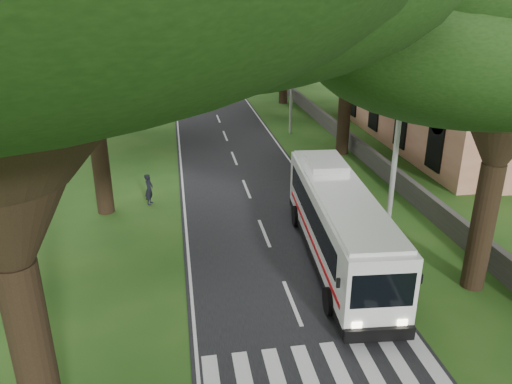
# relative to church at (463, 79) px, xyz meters

# --- Properties ---
(ground) EXTENTS (140.00, 140.00, 0.00)m
(ground) POSITION_rel_church_xyz_m (-17.86, -21.55, -4.91)
(ground) COLOR #1E4A15
(ground) RESTS_ON ground
(road) EXTENTS (8.00, 120.00, 0.04)m
(road) POSITION_rel_church_xyz_m (-17.86, 3.45, -4.90)
(road) COLOR black
(road) RESTS_ON ground
(crosswalk) EXTENTS (8.00, 3.00, 0.01)m
(crosswalk) POSITION_rel_church_xyz_m (-17.86, -23.55, -4.91)
(crosswalk) COLOR silver
(crosswalk) RESTS_ON ground
(property_wall) EXTENTS (0.35, 50.00, 1.20)m
(property_wall) POSITION_rel_church_xyz_m (-8.86, 2.45, -4.31)
(property_wall) COLOR #383533
(property_wall) RESTS_ON ground
(church) EXTENTS (14.00, 24.00, 11.60)m
(church) POSITION_rel_church_xyz_m (0.00, 0.00, 0.00)
(church) COLOR tan
(church) RESTS_ON ground
(pole_near) EXTENTS (1.60, 0.24, 8.00)m
(pole_near) POSITION_rel_church_xyz_m (-12.36, -15.55, -0.73)
(pole_near) COLOR gray
(pole_near) RESTS_ON ground
(pole_mid) EXTENTS (1.60, 0.24, 8.00)m
(pole_mid) POSITION_rel_church_xyz_m (-12.36, 4.45, -0.73)
(pole_mid) COLOR gray
(pole_mid) RESTS_ON ground
(pole_far) EXTENTS (1.60, 0.24, 8.00)m
(pole_far) POSITION_rel_church_xyz_m (-12.36, 24.45, -0.73)
(pole_far) COLOR gray
(pole_far) RESTS_ON ground
(coach_bus) EXTENTS (3.39, 11.78, 3.43)m
(coach_bus) POSITION_rel_church_xyz_m (-15.16, -16.61, -3.06)
(coach_bus) COLOR white
(coach_bus) RESTS_ON ground
(distant_car_a) EXTENTS (2.50, 4.27, 1.36)m
(distant_car_a) POSITION_rel_church_xyz_m (-20.86, 15.28, -4.20)
(distant_car_a) COLOR silver
(distant_car_a) RESTS_ON road
(distant_car_b) EXTENTS (2.10, 3.81, 1.19)m
(distant_car_b) POSITION_rel_church_xyz_m (-20.86, 35.39, -4.28)
(distant_car_b) COLOR navy
(distant_car_b) RESTS_ON road
(distant_car_c) EXTENTS (2.13, 4.83, 1.38)m
(distant_car_c) POSITION_rel_church_xyz_m (-15.97, 40.39, -4.19)
(distant_car_c) COLOR maroon
(distant_car_c) RESTS_ON road
(pedestrian) EXTENTS (0.60, 0.74, 1.77)m
(pedestrian) POSITION_rel_church_xyz_m (-23.54, -8.85, -4.02)
(pedestrian) COLOR black
(pedestrian) RESTS_ON ground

